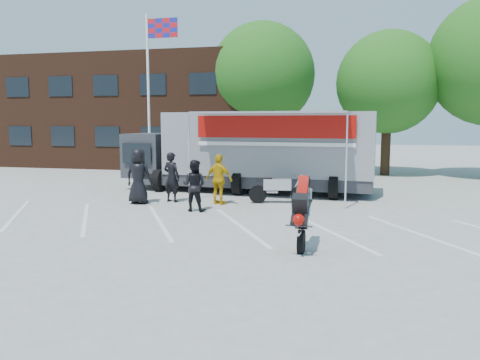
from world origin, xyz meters
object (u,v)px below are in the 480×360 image
at_px(transporter_truck, 256,192).
at_px(stunt_bike_rider, 304,246).
at_px(spectator_leather_a, 139,176).
at_px(tree_mid, 388,83).
at_px(spectator_hivis, 219,179).
at_px(spectator_leather_c, 194,186).
at_px(flagpole, 153,76).
at_px(parked_motorcycle, 278,203).
at_px(tree_left, 262,75).
at_px(spectator_leather_b, 172,177).

relative_size(transporter_truck, stunt_bike_rider, 5.54).
bearing_deg(spectator_leather_a, tree_mid, -126.18).
relative_size(transporter_truck, spectator_hivis, 5.78).
bearing_deg(spectator_leather_c, flagpole, -54.67).
distance_m(flagpole, parked_motorcycle, 10.02).
distance_m(tree_mid, spectator_leather_a, 15.07).
xyz_separation_m(parked_motorcycle, spectator_leather_a, (-4.81, -1.19, 0.98)).
bearing_deg(tree_mid, tree_left, 171.87).
height_order(spectator_leather_c, spectator_hivis, spectator_hivis).
bearing_deg(parked_motorcycle, spectator_leather_c, 119.16).
relative_size(stunt_bike_rider, spectator_leather_c, 1.11).
height_order(flagpole, spectator_hivis, flagpole).
bearing_deg(parked_motorcycle, flagpole, 42.60).
bearing_deg(parked_motorcycle, stunt_bike_rider, -176.31).
relative_size(flagpole, transporter_truck, 0.78).
distance_m(parked_motorcycle, spectator_leather_a, 5.05).
height_order(tree_mid, spectator_leather_b, tree_mid).
relative_size(tree_left, spectator_hivis, 4.88).
bearing_deg(flagpole, spectator_leather_b, -61.25).
distance_m(stunt_bike_rider, spectator_hivis, 6.02).
distance_m(tree_left, tree_mid, 7.10).
xyz_separation_m(tree_left, spectator_hivis, (0.71, -11.85, -4.68)).
relative_size(flagpole, parked_motorcycle, 3.71).
relative_size(spectator_leather_b, spectator_hivis, 1.02).
bearing_deg(spectator_leather_a, stunt_bike_rider, 147.59).
xyz_separation_m(spectator_leather_a, spectator_leather_c, (2.36, -0.87, -0.14)).
bearing_deg(tree_left, parked_motorcycle, -76.36).
bearing_deg(spectator_leather_a, parked_motorcycle, -163.56).
bearing_deg(flagpole, spectator_leather_a, -71.31).
bearing_deg(tree_left, stunt_bike_rider, -76.06).
relative_size(transporter_truck, spectator_leather_c, 6.13).
bearing_deg(spectator_hivis, stunt_bike_rider, 141.88).
height_order(tree_mid, spectator_leather_c, tree_mid).
bearing_deg(parked_motorcycle, tree_left, 2.77).
bearing_deg(spectator_leather_b, spectator_hivis, -169.03).
xyz_separation_m(tree_mid, parked_motorcycle, (-4.29, -10.15, -4.94)).
bearing_deg(flagpole, parked_motorcycle, -36.53).
bearing_deg(tree_mid, spectator_leather_b, -127.06).
bearing_deg(spectator_leather_a, transporter_truck, -131.26).
bearing_deg(tree_mid, parked_motorcycle, -112.94).
xyz_separation_m(spectator_leather_c, spectator_hivis, (0.46, 1.35, 0.05)).
bearing_deg(spectator_hivis, spectator_leather_a, 26.33).
bearing_deg(spectator_leather_b, spectator_leather_a, 46.08).
relative_size(parked_motorcycle, spectator_leather_b, 1.19).
bearing_deg(spectator_leather_c, parked_motorcycle, -136.62).
xyz_separation_m(tree_mid, spectator_leather_a, (-9.10, -11.33, -3.97)).
height_order(transporter_truck, stunt_bike_rider, transporter_truck).
distance_m(tree_mid, stunt_bike_rider, 16.71).
bearing_deg(tree_left, spectator_leather_a, -99.67).
height_order(tree_left, spectator_hivis, tree_left).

